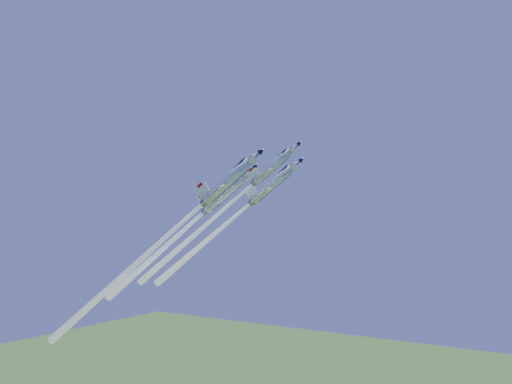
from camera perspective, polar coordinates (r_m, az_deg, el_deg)
The scene contains 4 objects.
jet_lead at distance 121.89m, azimuth -3.89°, elevation -2.30°, with size 38.99×15.15×35.10m.
jet_left at distance 130.84m, azimuth -2.82°, elevation -3.06°, with size 38.34×13.92×33.87m.
jet_right at distance 124.09m, azimuth -10.70°, elevation -5.99°, with size 54.94×22.01×49.90m.
jet_slot at distance 128.11m, azimuth -7.60°, elevation -4.13°, with size 40.16×14.63×35.51m.
Camera 1 is at (63.10, -98.55, 89.20)m, focal length 40.00 mm.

